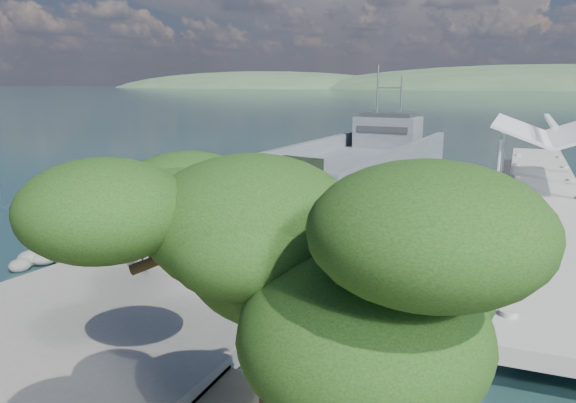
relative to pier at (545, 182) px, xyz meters
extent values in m
plane|color=#1A3A3F|center=(-13.00, -18.77, -1.60)|extent=(1400.00, 1400.00, 0.00)
cube|color=slate|center=(-13.00, -19.77, -1.35)|extent=(10.00, 18.00, 0.50)
cube|color=#A4A39A|center=(0.00, -0.77, -0.60)|extent=(4.00, 44.00, 0.50)
cube|color=#50565E|center=(-13.38, 5.50, -1.19)|extent=(10.21, 28.08, 2.30)
cube|color=#50565E|center=(-17.22, 5.78, 0.51)|extent=(2.52, 27.53, 1.19)
cube|color=#50565E|center=(-9.53, 5.23, 0.51)|extent=(2.52, 27.53, 1.19)
cube|color=#50565E|center=(-14.35, -8.15, -0.68)|extent=(8.27, 0.96, 2.39)
cube|color=#50565E|center=(-12.72, 14.66, 1.34)|extent=(5.76, 4.06, 2.76)
cube|color=#2A2E30|center=(-12.72, 14.66, 2.90)|extent=(4.79, 3.26, 0.37)
cylinder|color=gray|center=(-13.82, 14.74, 5.01)|extent=(0.15, 0.15, 4.59)
cylinder|color=gray|center=(-11.62, 14.59, 4.56)|extent=(0.15, 0.15, 3.67)
cylinder|color=black|center=(-13.46, -17.59, -0.50)|extent=(0.75, 1.28, 1.21)
cylinder|color=black|center=(-11.40, -18.20, -0.50)|extent=(0.75, 1.28, 1.21)
cylinder|color=black|center=(-12.55, -14.56, -0.50)|extent=(0.75, 1.28, 1.21)
cylinder|color=black|center=(-10.50, -15.17, -0.50)|extent=(0.75, 1.28, 1.21)
cylinder|color=black|center=(-12.02, -12.78, -0.50)|extent=(0.75, 1.28, 1.21)
cylinder|color=black|center=(-9.96, -13.39, -0.50)|extent=(0.75, 1.28, 1.21)
cube|color=black|center=(-11.68, -15.40, -0.36)|extent=(3.99, 7.36, 0.23)
cube|color=black|center=(-12.40, -17.81, 0.62)|extent=(2.76, 2.45, 1.86)
cube|color=black|center=(-12.72, -18.88, 0.16)|extent=(2.29, 1.42, 0.93)
cube|color=black|center=(-11.31, -14.15, -0.03)|extent=(3.46, 4.77, 0.33)
cube|color=black|center=(-11.26, -13.98, 1.32)|extent=(3.15, 4.03, 2.33)
cube|color=#2A2E30|center=(-12.86, -19.32, -0.40)|extent=(2.30, 0.89, 0.28)
imported|color=black|center=(-13.94, -20.10, -0.10)|extent=(0.75, 0.51, 2.01)
ellipsoid|color=#13370F|center=(-4.76, -29.28, 3.73)|extent=(5.33, 4.95, 2.28)
ellipsoid|color=#13370F|center=(-7.99, -26.43, 3.73)|extent=(2.66, 2.66, 1.52)
camera|label=1|loc=(-1.76, -36.22, 5.88)|focal=35.00mm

